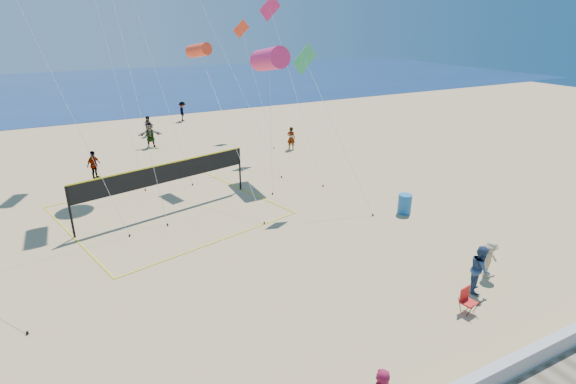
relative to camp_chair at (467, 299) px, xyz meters
name	(u,v)px	position (x,y,z in m)	size (l,w,h in m)	color
ground	(361,342)	(-4.01, 0.37, -0.49)	(120.00, 120.00, 0.00)	tan
ocean	(103,87)	(-4.01, 62.37, -0.48)	(140.00, 50.00, 0.03)	navy
bystander_a	(480,269)	(1.37, 0.70, 0.39)	(0.86, 0.67, 1.77)	navy
bystander_b	(490,259)	(2.50, 1.20, 0.23)	(0.94, 0.54, 1.45)	tan
far_person_0	(94,165)	(-9.42, 20.09, 0.38)	(1.02, 0.43, 1.74)	gray
far_person_1	(150,135)	(-4.85, 25.84, 0.45)	(1.75, 0.56, 1.89)	gray
far_person_2	(291,138)	(4.30, 20.36, 0.36)	(0.62, 0.41, 1.70)	gray
far_person_3	(149,126)	(-4.23, 29.47, 0.34)	(0.81, 0.63, 1.67)	gray
far_person_4	(183,111)	(-0.13, 33.98, 0.43)	(1.19, 0.68, 1.84)	gray
camp_chair	(467,299)	(0.00, 0.00, 0.00)	(0.54, 0.65, 0.98)	red
trash_barrel	(405,204)	(3.73, 7.25, 0.00)	(0.66, 0.66, 0.99)	#185E9D
volleyball_net	(165,179)	(-6.71, 13.10, 1.22)	(11.29, 11.18, 2.50)	black
kite_2	(199,51)	(-3.31, 17.07, 7.00)	(1.19, 8.69, 7.96)	#FC401E
kite_4	(309,68)	(0.29, 11.10, 6.41)	(2.74, 3.84, 8.08)	#2CA361
kite_5	(273,17)	(2.89, 20.37, 8.75)	(1.73, 8.65, 10.68)	#D62363
kite_9	(244,37)	(3.19, 26.27, 7.31)	(1.44, 5.70, 9.12)	#FC401E
kite_10	(269,59)	(0.54, 16.02, 6.46)	(2.22, 4.93, 7.78)	#D72463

